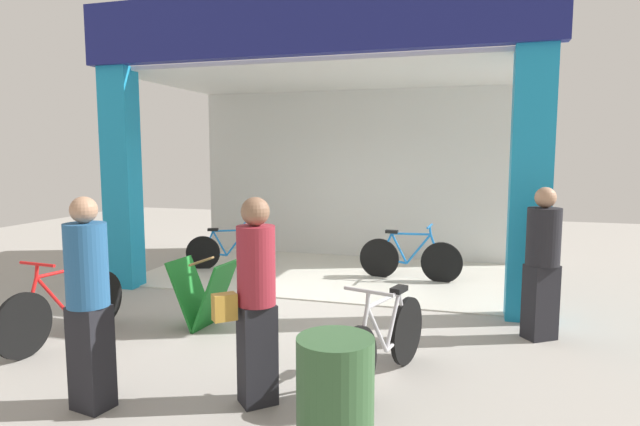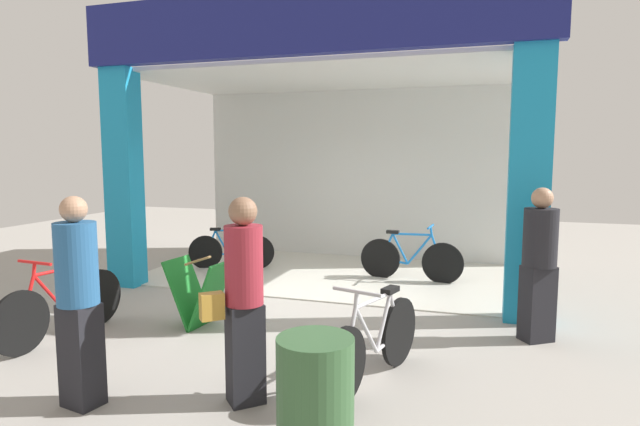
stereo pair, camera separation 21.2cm
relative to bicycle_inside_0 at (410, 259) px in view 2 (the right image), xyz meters
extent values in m
plane|color=#9E9991|center=(-1.29, -1.61, -0.37)|extent=(20.58, 20.58, 0.00)
cube|color=beige|center=(-1.29, 0.05, -0.36)|extent=(6.29, 3.32, 0.02)
cube|color=silver|center=(-1.29, 1.71, 1.30)|extent=(6.29, 0.12, 3.34)
cube|color=#198CBF|center=(-4.19, -1.61, 1.30)|extent=(0.48, 0.36, 3.34)
cube|color=#198CBF|center=(1.62, -1.61, 1.30)|extent=(0.48, 0.36, 3.34)
cube|color=navy|center=(-1.29, -1.76, 3.40)|extent=(6.49, 0.20, 0.86)
cube|color=silver|center=(-1.29, 0.05, 2.94)|extent=(6.29, 3.32, 0.06)
cylinder|color=black|center=(-0.50, 0.04, -0.04)|extent=(0.66, 0.09, 0.66)
cylinder|color=black|center=(0.51, -0.04, -0.04)|extent=(0.66, 0.09, 0.66)
cylinder|color=blue|center=(-0.26, 0.02, -0.06)|extent=(0.44, 0.07, 0.09)
cylinder|color=blue|center=(-0.17, 0.01, 0.15)|extent=(0.29, 0.06, 0.49)
cylinder|color=blue|center=(0.14, -0.01, 0.16)|extent=(0.41, 0.06, 0.52)
cylinder|color=blue|center=(0.02, 0.00, 0.40)|extent=(0.63, 0.08, 0.05)
cylinder|color=blue|center=(-0.39, 0.03, 0.17)|extent=(0.22, 0.05, 0.44)
cylinder|color=blue|center=(0.41, -0.03, 0.18)|extent=(0.20, 0.05, 0.46)
cylinder|color=blue|center=(0.32, -0.02, 0.47)|extent=(0.06, 0.04, 0.14)
cylinder|color=blue|center=(0.31, -0.02, 0.54)|extent=(0.07, 0.46, 0.03)
cube|color=black|center=(-0.30, 0.02, 0.42)|extent=(0.21, 0.11, 0.05)
cylinder|color=black|center=(-3.61, -0.23, -0.07)|extent=(0.58, 0.22, 0.60)
cylinder|color=black|center=(-2.73, 0.06, -0.07)|extent=(0.58, 0.22, 0.60)
cylinder|color=blue|center=(-3.40, -0.16, -0.09)|extent=(0.39, 0.16, 0.08)
cylinder|color=blue|center=(-3.32, -0.13, 0.10)|extent=(0.26, 0.11, 0.45)
cylinder|color=blue|center=(-3.05, -0.04, 0.11)|extent=(0.36, 0.14, 0.47)
cylinder|color=blue|center=(-3.16, -0.08, 0.33)|extent=(0.56, 0.21, 0.05)
cylinder|color=blue|center=(-3.51, -0.19, 0.13)|extent=(0.20, 0.09, 0.40)
cylinder|color=blue|center=(-2.82, 0.03, 0.13)|extent=(0.18, 0.09, 0.42)
cylinder|color=blue|center=(-2.90, 0.01, 0.40)|extent=(0.06, 0.05, 0.13)
cylinder|color=blue|center=(-2.91, 0.00, 0.46)|extent=(0.16, 0.41, 0.03)
cube|color=black|center=(-3.44, -0.17, 0.35)|extent=(0.20, 0.14, 0.05)
cylinder|color=black|center=(0.37, -3.43, -0.03)|extent=(0.23, 0.65, 0.67)
cylinder|color=black|center=(0.08, -4.42, -0.03)|extent=(0.23, 0.65, 0.67)
cylinder|color=silver|center=(0.30, -3.66, -0.06)|extent=(0.16, 0.44, 0.09)
cylinder|color=silver|center=(0.28, -3.75, 0.16)|extent=(0.12, 0.29, 0.50)
cylinder|color=silver|center=(0.18, -4.06, 0.17)|extent=(0.15, 0.40, 0.52)
cylinder|color=silver|center=(0.22, -3.93, 0.41)|extent=(0.22, 0.62, 0.05)
cylinder|color=silver|center=(0.34, -3.54, 0.18)|extent=(0.10, 0.22, 0.45)
cylinder|color=silver|center=(0.11, -4.32, 0.19)|extent=(0.09, 0.20, 0.46)
cylinder|color=silver|center=(0.13, -4.23, 0.48)|extent=(0.05, 0.06, 0.14)
cylinder|color=silver|center=(0.14, -4.22, 0.55)|extent=(0.45, 0.16, 0.03)
cube|color=black|center=(0.31, -3.63, 0.43)|extent=(0.15, 0.22, 0.05)
cylinder|color=black|center=(-3.27, -3.33, -0.03)|extent=(0.10, 0.68, 0.67)
cylinder|color=black|center=(-3.36, -4.37, -0.03)|extent=(0.10, 0.68, 0.67)
cylinder|color=red|center=(-3.29, -3.57, -0.06)|extent=(0.08, 0.46, 0.09)
cylinder|color=red|center=(-3.30, -3.67, 0.16)|extent=(0.06, 0.30, 0.51)
cylinder|color=red|center=(-3.33, -3.99, 0.17)|extent=(0.07, 0.42, 0.53)
cylinder|color=red|center=(-3.32, -3.86, 0.42)|extent=(0.09, 0.65, 0.05)
cylinder|color=red|center=(-3.28, -3.44, 0.19)|extent=(0.06, 0.22, 0.45)
cylinder|color=red|center=(-3.35, -4.27, 0.20)|extent=(0.05, 0.20, 0.47)
cylinder|color=red|center=(-3.35, -4.17, 0.49)|extent=(0.04, 0.06, 0.14)
cylinder|color=red|center=(-3.34, -4.16, 0.56)|extent=(0.47, 0.07, 0.03)
cube|color=black|center=(-3.29, -3.54, 0.44)|extent=(0.12, 0.21, 0.05)
cube|color=#197226|center=(-2.25, -3.01, 0.03)|extent=(0.41, 0.52, 0.81)
cube|color=#197226|center=(-1.91, -3.04, 0.03)|extent=(0.41, 0.52, 0.81)
cylinder|color=olive|center=(-2.08, -3.02, 0.43)|extent=(0.07, 0.49, 0.03)
cube|color=black|center=(-1.97, -5.05, 0.06)|extent=(0.33, 0.29, 0.85)
cylinder|color=#26598C|center=(-1.97, -5.05, 0.82)|extent=(0.38, 0.38, 0.67)
sphere|color=tan|center=(-1.97, -5.05, 1.26)|extent=(0.21, 0.21, 0.21)
cube|color=black|center=(1.71, -2.30, 0.05)|extent=(0.40, 0.38, 0.84)
cylinder|color=black|center=(1.71, -2.30, 0.79)|extent=(0.50, 0.50, 0.63)
sphere|color=tan|center=(1.71, -2.30, 1.22)|extent=(0.23, 0.23, 0.23)
cube|color=black|center=(-0.72, -4.59, 0.05)|extent=(0.37, 0.37, 0.84)
cylinder|color=maroon|center=(-0.72, -4.59, 0.80)|extent=(0.44, 0.44, 0.65)
sphere|color=#8C664C|center=(-0.72, -4.59, 1.24)|extent=(0.23, 0.23, 0.23)
cube|color=#BF8C33|center=(-0.91, -4.78, 0.49)|extent=(0.21, 0.21, 0.21)
cylinder|color=#335933|center=(0.14, -5.35, 0.09)|extent=(0.50, 0.50, 0.91)
camera|label=1|loc=(0.94, -8.46, 1.71)|focal=29.51mm
camera|label=2|loc=(1.15, -8.39, 1.71)|focal=29.51mm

